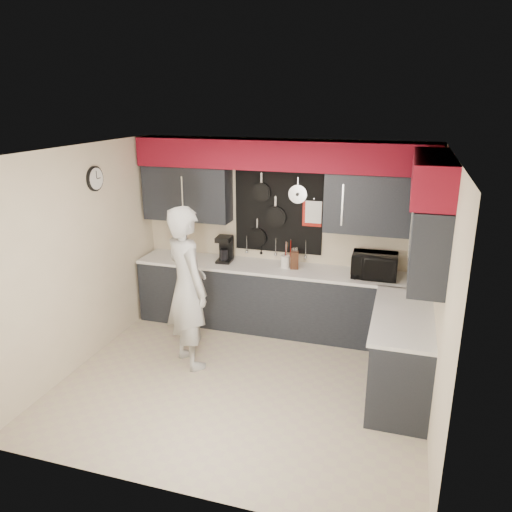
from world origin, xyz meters
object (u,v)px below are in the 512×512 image
(utensil_crock, at_px, (285,262))
(person, at_px, (187,288))
(coffee_maker, at_px, (225,248))
(microwave, at_px, (374,266))
(knife_block, at_px, (294,260))

(utensil_crock, bearing_deg, person, -125.91)
(utensil_crock, bearing_deg, coffee_maker, 178.90)
(coffee_maker, xyz_separation_m, person, (-0.01, -1.24, -0.13))
(microwave, height_order, utensil_crock, microwave)
(microwave, distance_m, coffee_maker, 2.04)
(coffee_maker, bearing_deg, microwave, -5.69)
(coffee_maker, bearing_deg, person, -94.73)
(utensil_crock, height_order, person, person)
(microwave, height_order, person, person)
(person, bearing_deg, knife_block, -89.85)
(microwave, distance_m, person, 2.37)
(utensil_crock, height_order, coffee_maker, coffee_maker)
(utensil_crock, xyz_separation_m, coffee_maker, (-0.87, 0.02, 0.11))
(knife_block, relative_size, utensil_crock, 1.45)
(knife_block, bearing_deg, utensil_crock, 161.73)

